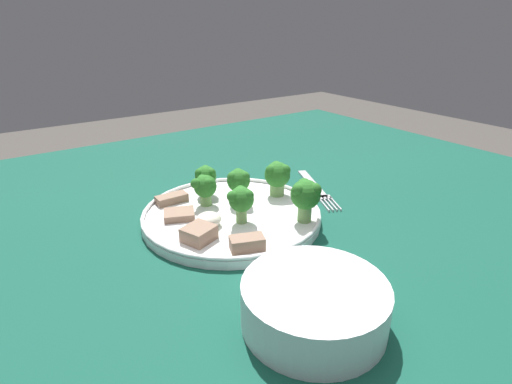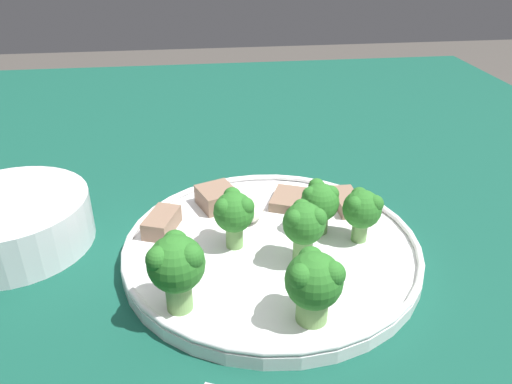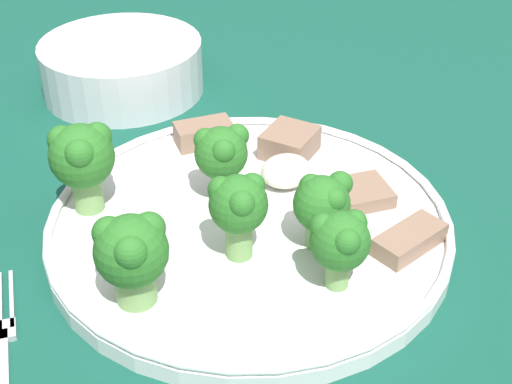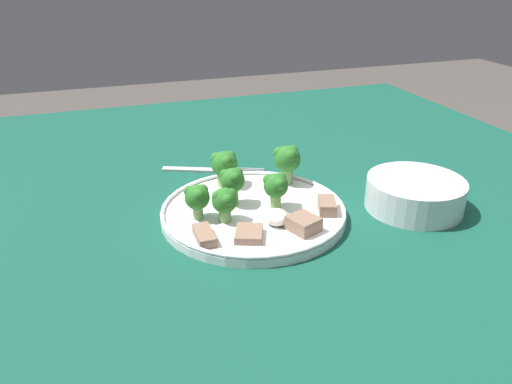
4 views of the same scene
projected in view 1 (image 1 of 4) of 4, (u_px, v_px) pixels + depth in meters
The scene contains 15 objects.
table at pixel (245, 283), 0.59m from camera, with size 1.39×1.19×0.71m.
dinner_plate at pixel (232, 215), 0.61m from camera, with size 0.27×0.27×0.02m.
fork at pixel (316, 189), 0.72m from camera, with size 0.09×0.18×0.00m.
cream_bowl at pixel (314, 305), 0.40m from camera, with size 0.15×0.15×0.05m.
broccoli_floret_near_rim_left at pixel (277, 175), 0.66m from camera, with size 0.04×0.04×0.06m.
broccoli_floret_center_left at pixel (206, 176), 0.66m from camera, with size 0.04×0.04×0.05m.
broccoli_floret_back_left at pixel (202, 187), 0.62m from camera, with size 0.04×0.04×0.05m.
broccoli_floret_front_left at pixel (238, 181), 0.63m from camera, with size 0.04×0.04×0.06m.
broccoli_floret_center_back at pixel (305, 195), 0.57m from camera, with size 0.04×0.04×0.06m.
broccoli_floret_mid_cluster at pixel (241, 200), 0.57m from camera, with size 0.04×0.04×0.05m.
meat_slice_front_slice at pixel (179, 215), 0.59m from camera, with size 0.05×0.05×0.01m.
meat_slice_middle_slice at pixel (199, 234), 0.53m from camera, with size 0.05×0.05×0.02m.
meat_slice_rear_slice at pixel (172, 199), 0.64m from camera, with size 0.05×0.02×0.01m.
meat_slice_edge_slice at pixel (247, 243), 0.51m from camera, with size 0.05×0.04×0.02m.
sauce_dollop at pixel (208, 220), 0.57m from camera, with size 0.04×0.03×0.02m.
Camera 1 is at (0.26, 0.41, 0.99)m, focal length 28.00 mm.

